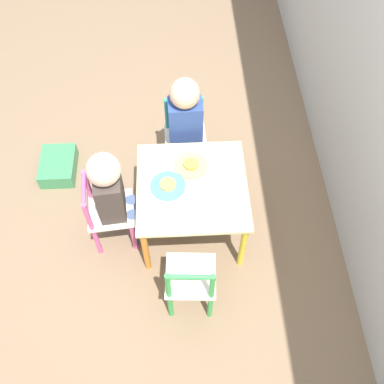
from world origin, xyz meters
name	(u,v)px	position (x,y,z in m)	size (l,w,h in m)	color
ground_plane	(192,225)	(0.00, 0.00, 0.00)	(6.00, 6.00, 0.00)	#7F664C
kids_table	(192,191)	(0.00, 0.00, 0.38)	(0.61, 0.61, 0.44)	beige
chair_pink	(107,213)	(0.05, -0.49, 0.26)	(0.28, 0.28, 0.53)	silver
chair_teal	(185,138)	(-0.49, -0.02, 0.26)	(0.27, 0.27, 0.53)	silver
chair_green	(191,282)	(0.49, -0.03, 0.26)	(0.28, 0.28, 0.53)	silver
child_front	(113,192)	(0.04, -0.43, 0.47)	(0.21, 0.23, 0.76)	#4C608E
child_left	(186,122)	(-0.43, -0.02, 0.48)	(0.23, 0.21, 0.78)	#38383D
plate_front	(168,185)	(0.00, -0.13, 0.45)	(0.20, 0.20, 0.03)	#4C9EE0
plate_left	(191,165)	(-0.13, 0.00, 0.45)	(0.19, 0.19, 0.03)	#EADB66
storage_bin	(58,166)	(-0.47, -0.88, 0.06)	(0.30, 0.23, 0.11)	#3D8E56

